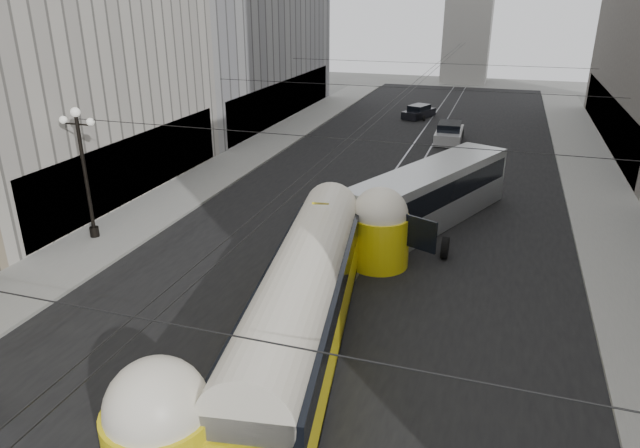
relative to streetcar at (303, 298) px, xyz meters
The scene contains 11 objects.
road 19.97m from the streetcar, 90.77° to the left, with size 20.00×85.00×0.02m, color black.
sidewalk_left 26.47m from the streetcar, 117.67° to the left, with size 4.00×72.00×0.15m, color gray.
sidewalk_right 26.23m from the streetcar, 63.36° to the left, with size 4.00×72.00×0.15m, color gray.
rail_left 20.00m from the streetcar, 92.92° to the left, with size 0.12×85.00×0.04m, color gray.
rail_right 19.98m from the streetcar, 88.61° to the left, with size 0.12×85.00×0.04m, color gray.
lamppost_left_mid 14.09m from the streetcar, 157.26° to the left, with size 1.86×0.44×6.37m.
catenary 19.32m from the streetcar, 90.45° to the left, with size 25.00×72.00×0.23m.
streetcar is the anchor object (origin of this frame).
city_bus 12.86m from the streetcar, 78.38° to the left, with size 7.07×12.60×3.08m.
sedan_white_far 31.50m from the streetcar, 87.11° to the left, with size 2.18×5.04×1.58m.
sedan_dark_far 40.52m from the streetcar, 93.25° to the left, with size 2.95×4.35×1.27m.
Camera 1 is at (6.01, -3.24, 11.26)m, focal length 32.00 mm.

